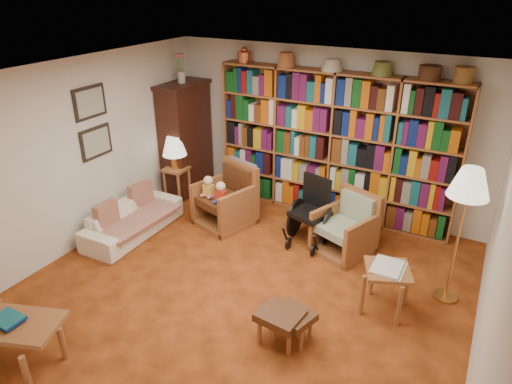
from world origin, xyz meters
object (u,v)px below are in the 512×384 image
Objects in this scene: armchair_leather at (228,199)px; coffee_table at (9,326)px; wheelchair at (312,213)px; footstool_b at (293,317)px; sofa at (133,219)px; armchair_sage at (346,228)px; footstool_a at (280,318)px; side_table_lamp at (177,177)px; floor_lamp at (469,188)px; side_table_papers at (387,276)px.

armchair_leather is 3.37m from coffee_table.
wheelchair is 2.01m from footstool_b.
coffee_table is at bearing -166.53° from sofa.
footstool_b is at bearing -107.19° from sofa.
armchair_leather is 1.02× the size of wheelchair.
armchair_sage reaches higher than footstool_a.
floor_lamp is (4.30, -0.58, 0.99)m from side_table_lamp.
sofa is at bearing -155.45° from wheelchair.
floor_lamp is 2.66× the size of side_table_papers.
coffee_table is at bearing -147.31° from footstool_a.
side_table_papers is 1.30m from footstool_a.
footstool_a is (-0.81, -1.00, -0.15)m from side_table_papers.
floor_lamp is 4.78m from coffee_table.
armchair_sage is 1.92m from footstool_b.
coffee_table is at bearing -116.75° from wheelchair.
side_table_lamp is at bearing 172.27° from floor_lamp.
armchair_leather is 2.02× the size of footstool_a.
armchair_sage is at bearing 92.25° from footstool_b.
footstool_b is at bearing -73.39° from wheelchair.
side_table_lamp is 1.24× the size of footstool_a.
side_table_papers is at bearing -52.12° from armchair_sage.
armchair_sage is at bearing 56.99° from coffee_table.
side_table_papers is at bearing -38.26° from wheelchair.
armchair_leather is at bearing -177.37° from armchair_sage.
armchair_sage is 0.56× the size of floor_lamp.
side_table_lamp reaches higher than sofa.
floor_lamp reaches higher than side_table_lamp.
floor_lamp is 2.37m from footstool_a.
floor_lamp reaches higher than footstool_b.
coffee_table is at bearing -78.86° from side_table_lamp.
side_table_lamp is 3.60m from footstool_a.
sofa is 1.73× the size of armchair_sage.
armchair_sage is 4.08m from coffee_table.
side_table_lamp is 2.93m from armchair_sage.
armchair_leather is at bearing -10.46° from side_table_lamp.
coffee_table is (-2.20, -1.41, 0.07)m from footstool_a.
side_table_papers reaches higher than sofa.
floor_lamp is 2.26m from footstool_b.
sofa is at bearing 104.20° from coffee_table.
footstool_a is at bearing -36.38° from side_table_lamp.
side_table_papers reaches higher than coffee_table.
floor_lamp is at bearing 48.16° from footstool_b.
wheelchair is at bearing -66.17° from sofa.
side_table_lamp reaches higher than footstool_b.
wheelchair is at bearing 141.74° from side_table_papers.
sofa is at bearing 161.19° from footstool_a.
wheelchair is 0.57× the size of floor_lamp.
coffee_table is at bearing -123.01° from armchair_sage.
wheelchair is (2.33, 1.06, 0.19)m from sofa.
footstool_b is at bearing -87.75° from armchair_sage.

